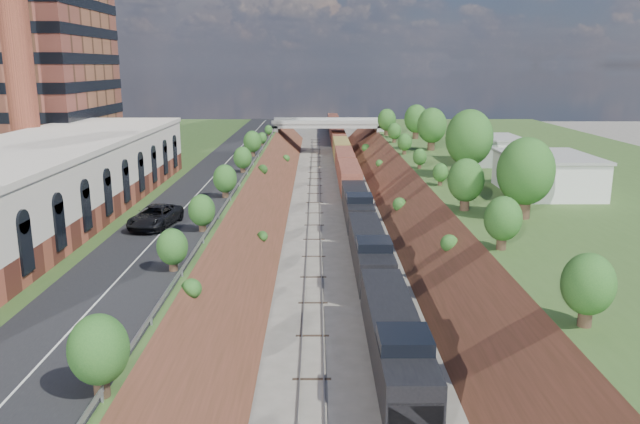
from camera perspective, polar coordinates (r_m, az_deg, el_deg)
platform_left at (r=84.16m, az=-21.71°, el=1.04°), size 44.00×180.00×5.00m
platform_right at (r=85.92m, az=23.95°, el=1.07°), size 44.00×180.00×5.00m
embankment_left at (r=79.39m, az=-6.60°, el=-0.64°), size 10.00×180.00×10.00m
embankment_right at (r=80.02m, az=9.26°, el=-0.62°), size 10.00×180.00×10.00m
rail_left_track at (r=78.89m, az=-0.53°, el=-0.57°), size 1.58×180.00×0.18m
rail_right_track at (r=79.04m, az=3.24°, el=-0.57°), size 1.58×180.00×0.18m
road at (r=78.97m, az=-9.95°, el=2.92°), size 8.00×180.00×0.10m
guardrail at (r=78.10m, az=-7.02°, el=3.28°), size 0.10×171.00×0.70m
commercial_building at (r=61.26m, az=-25.15°, el=2.17°), size 14.30×62.30×7.00m
smokestack at (r=80.28m, az=-26.27°, el=16.28°), size 3.20×3.20×40.00m
overpass at (r=139.32m, az=0.65°, el=7.49°), size 24.50×8.30×7.40m
white_building_near at (r=74.25m, az=20.05°, el=3.19°), size 9.00×12.00×4.00m
white_building_far at (r=94.84m, az=15.23°, el=5.44°), size 8.00×10.00×3.60m
tree_right_large at (r=60.55m, az=18.30°, el=3.49°), size 5.25×5.25×7.61m
tree_left_crest at (r=39.66m, az=-14.24°, el=-4.66°), size 2.45×2.45×3.55m
freight_train at (r=115.93m, az=2.12°, el=5.14°), size 2.99×168.27×4.55m
suv at (r=56.60m, az=-14.84°, el=-0.40°), size 4.11×7.08×1.85m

